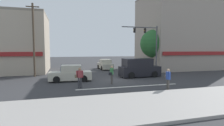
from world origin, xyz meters
TOP-DOWN VIEW (x-y plane):
  - ground_plane at (0.00, 0.00)m, footprint 120.00×120.00m
  - lane_marking_stripe at (0.00, -3.50)m, footprint 9.00×0.24m
  - sidewalk_curb at (0.00, -8.50)m, footprint 40.00×5.00m
  - building_left_block at (-12.56, 9.79)m, footprint 10.07×8.63m
  - building_right_corner at (13.87, 8.04)m, footprint 13.40×8.96m
  - street_tree at (7.55, 5.98)m, footprint 4.15×4.15m
  - utility_pole_near_left at (-8.58, 4.57)m, footprint 1.40×0.22m
  - traffic_light_mast at (5.48, 3.44)m, footprint 4.89×0.25m
  - sedan_crossing_leftbound at (-4.68, 0.63)m, footprint 4.19×2.05m
  - van_crossing_center at (3.00, 1.26)m, footprint 4.67×2.19m
  - sedan_waiting_far at (1.06, 9.90)m, footprint 1.94×4.13m
  - pedestrian_foreground_with_bag at (2.35, -5.53)m, footprint 0.37×0.67m
  - pedestrian_mid_crossing at (-4.13, -2.93)m, footprint 0.68×0.29m
  - pedestrian_far_side at (-1.15, -1.96)m, footprint 0.54×0.62m

SIDE VIEW (x-z plane):
  - ground_plane at x=0.00m, z-range 0.00..0.00m
  - lane_marking_stripe at x=0.00m, z-range 0.00..0.01m
  - sidewalk_curb at x=0.00m, z-range 0.00..0.16m
  - sedan_crossing_leftbound at x=-4.68m, z-range -0.08..1.50m
  - sedan_waiting_far at x=1.06m, z-range -0.08..1.50m
  - pedestrian_foreground_with_bag at x=2.35m, z-range 0.12..1.79m
  - pedestrian_mid_crossing at x=-4.13m, z-range 0.12..1.79m
  - pedestrian_far_side at x=-1.15m, z-range 0.12..1.79m
  - van_crossing_center at x=3.00m, z-range -0.05..2.06m
  - street_tree at x=7.55m, z-range 0.95..7.02m
  - building_left_block at x=-12.56m, z-range 0.00..7.99m
  - traffic_light_mast at x=5.48m, z-range 1.08..7.28m
  - utility_pole_near_left at x=-8.58m, z-range 0.15..8.50m
  - building_right_corner at x=13.87m, z-range 0.00..11.74m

